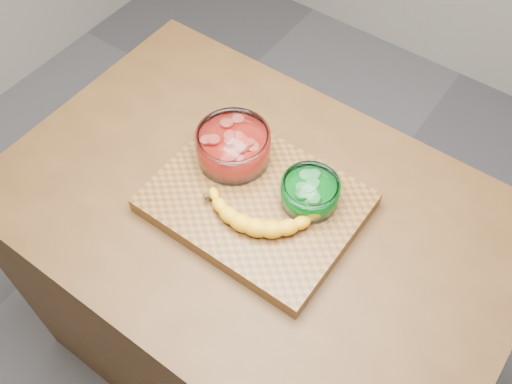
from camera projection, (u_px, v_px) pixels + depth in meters
The scene contains 6 objects.
ground at pixel (256, 348), 2.04m from camera, with size 3.50×3.50×0.00m, color #5B5A5F.
counter at pixel (256, 293), 1.67m from camera, with size 1.20×0.80×0.90m, color #523418.
cutting_board at pixel (256, 202), 1.29m from camera, with size 0.45×0.35×0.04m, color brown.
bowl_red at pixel (233, 147), 1.31m from camera, with size 0.17×0.17×0.08m.
bowl_green at pixel (310, 192), 1.24m from camera, with size 0.13×0.13×0.06m.
banana at pixel (260, 208), 1.23m from camera, with size 0.27×0.17×0.04m, color gold, non-canonical shape.
Camera 1 is at (0.43, -0.59, 1.98)m, focal length 40.00 mm.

